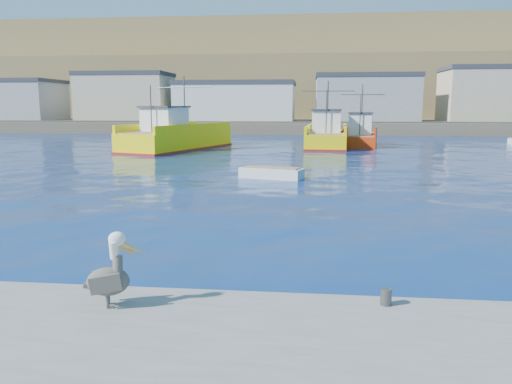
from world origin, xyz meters
TOP-DOWN VIEW (x-y plane):
  - ground at (0.00, 0.00)m, footprint 260.00×260.00m
  - dock_bollards at (0.60, -3.40)m, footprint 36.20×0.20m
  - far_shore at (0.00, 109.20)m, footprint 200.00×81.00m
  - trawler_yellow_a at (-10.67, 32.96)m, footprint 8.43×13.90m
  - trawler_yellow_b at (3.23, 37.31)m, footprint 5.20×11.18m
  - boat_orange at (6.67, 39.15)m, footprint 4.42×8.68m
  - skiff_mid at (-0.50, 15.47)m, footprint 3.70×2.19m
  - pelican at (-1.85, -3.99)m, footprint 1.09×0.62m

SIDE VIEW (x-z plane):
  - ground at x=0.00m, z-range 0.00..0.00m
  - skiff_mid at x=-0.50m, z-range -0.14..0.62m
  - dock_bollards at x=0.60m, z-range 0.50..0.80m
  - trawler_yellow_b at x=3.23m, z-range -2.21..4.26m
  - boat_orange at x=6.67m, z-range -2.01..4.07m
  - pelican at x=-1.85m, z-range 0.40..1.76m
  - trawler_yellow_a at x=-10.67m, z-range -2.23..4.52m
  - far_shore at x=0.00m, z-range -3.02..20.98m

